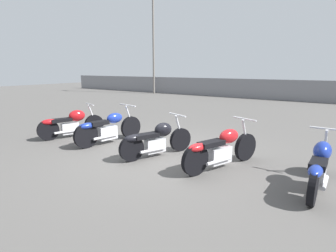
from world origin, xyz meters
The scene contains 8 objects.
ground_plane centered at (0.00, 0.00, 0.00)m, with size 60.00×60.00×0.00m, color #514F4C.
fence_back centered at (0.00, 13.46, 0.67)m, with size 40.00×0.04×1.34m.
light_pole_left centered at (-9.76, 12.76, 5.02)m, with size 0.70×0.35×8.65m.
motorcycle_slot_0 centered at (-3.23, -0.14, 0.42)m, with size 0.84×1.91×0.97m.
motorcycle_slot_1 centered at (-1.79, 0.01, 0.43)m, with size 0.76×2.09×1.02m.
motorcycle_slot_2 centered at (-0.03, -0.15, 0.41)m, with size 0.93×1.84×0.95m.
motorcycle_slot_3 centered at (1.54, -0.01, 0.42)m, with size 0.94×2.01×0.99m.
motorcycle_slot_4 centered at (3.32, 0.02, 0.42)m, with size 0.58×2.05×0.96m.
Camera 1 is at (3.52, -4.93, 2.04)m, focal length 28.00 mm.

